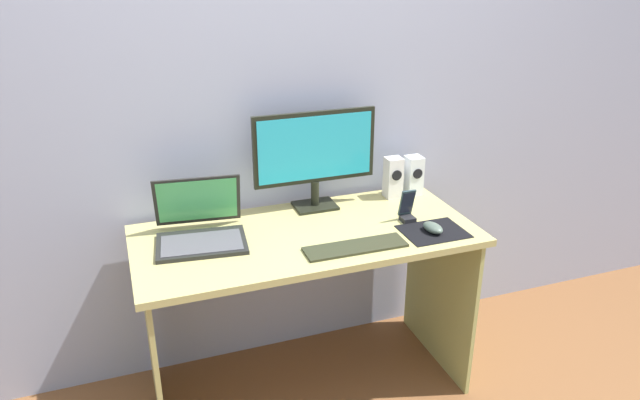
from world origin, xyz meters
TOP-DOWN VIEW (x-y plane):
  - ground_plane at (0.00, 0.00)m, footprint 8.00×8.00m
  - wall_back at (0.00, 0.36)m, footprint 6.00×0.04m
  - desk at (0.00, 0.00)m, footprint 1.36×0.62m
  - monitor at (0.12, 0.23)m, footprint 0.53×0.14m
  - speaker_right at (0.59, 0.22)m, footprint 0.07×0.08m
  - speaker_near_monitor at (0.49, 0.22)m, footprint 0.07×0.07m
  - laptop at (-0.40, 0.08)m, footprint 0.37×0.34m
  - keyboard_external at (0.13, -0.19)m, footprint 0.40×0.12m
  - mousepad at (0.48, -0.17)m, footprint 0.25×0.20m
  - mouse at (0.47, -0.17)m, footprint 0.07×0.11m
  - phone_in_dock at (0.43, -0.03)m, footprint 0.06×0.06m

SIDE VIEW (x-z plane):
  - ground_plane at x=0.00m, z-range 0.00..0.00m
  - desk at x=0.00m, z-range 0.22..0.97m
  - mousepad at x=0.48m, z-range 0.76..0.76m
  - keyboard_external at x=0.13m, z-range 0.76..0.77m
  - mouse at x=0.47m, z-range 0.76..0.80m
  - laptop at x=-0.40m, z-range 0.69..0.92m
  - phone_in_dock at x=0.43m, z-range 0.74..0.87m
  - speaker_right at x=0.59m, z-range 0.76..0.94m
  - speaker_near_monitor at x=0.49m, z-range 0.76..0.94m
  - monitor at x=0.12m, z-range 0.79..1.22m
  - wall_back at x=0.00m, z-range 0.00..2.50m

